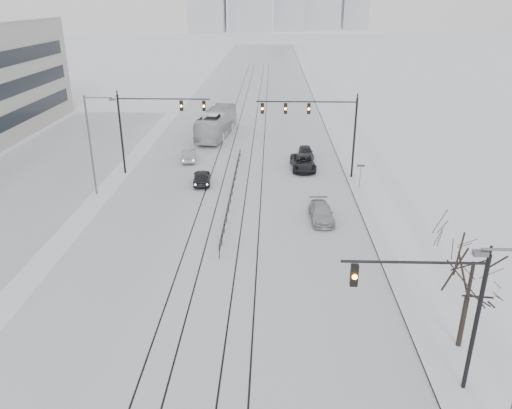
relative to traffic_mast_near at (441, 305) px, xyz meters
name	(u,v)px	position (x,y,z in m)	size (l,w,h in m)	color
road	(248,121)	(-10.79, 54.00, -4.55)	(22.00, 260.00, 0.02)	silver
sidewalk_east	(340,121)	(2.71, 54.00, -4.48)	(5.00, 260.00, 0.16)	white
curb	(323,121)	(0.26, 54.00, -4.50)	(0.10, 260.00, 0.12)	gray
parking_strip	(40,175)	(-30.79, 29.00, -4.55)	(14.00, 60.00, 0.03)	silver
tram_rails	(239,162)	(-10.79, 34.00, -4.54)	(5.30, 180.00, 0.01)	black
traffic_mast_near	(441,305)	(0.00, 0.00, 0.00)	(6.10, 0.37, 7.00)	black
traffic_mast_ne	(320,121)	(-2.64, 29.00, 1.20)	(9.60, 0.37, 8.00)	black
traffic_mast_nw	(150,119)	(-19.31, 30.00, 1.01)	(9.10, 0.37, 8.00)	black
street_light_west	(93,139)	(-22.99, 24.00, 0.65)	(2.73, 0.25, 9.00)	#595B60
bare_tree	(472,272)	(2.41, 3.00, -0.07)	(4.40, 4.40, 6.10)	black
median_fence	(232,190)	(-10.79, 24.00, -4.04)	(0.06, 24.00, 1.00)	black
street_sign	(360,173)	(1.01, 26.00, -2.96)	(0.70, 0.06, 2.40)	#595B60
sedan_sb_inner	(202,177)	(-13.95, 26.96, -3.88)	(1.62, 4.02, 1.37)	black
sedan_sb_outer	(189,155)	(-16.36, 34.23, -3.91)	(1.39, 3.99, 1.31)	gray
sedan_nb_front	(303,163)	(-3.95, 31.72, -3.84)	(2.40, 5.20, 1.44)	black
sedan_nb_right	(321,213)	(-3.21, 18.73, -3.92)	(1.79, 4.40, 1.28)	#A2A6AA
sedan_nb_far	(306,152)	(-3.35, 36.12, -3.95)	(1.44, 3.58, 1.22)	black
box_truck	(217,124)	(-14.36, 44.85, -2.87)	(2.85, 12.18, 3.39)	silver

